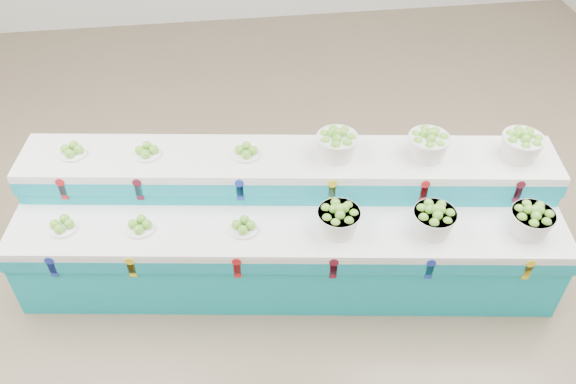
{
  "coord_description": "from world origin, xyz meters",
  "views": [
    {
      "loc": [
        -0.44,
        -3.27,
        3.99
      ],
      "look_at": [
        0.02,
        0.14,
        0.87
      ],
      "focal_mm": 36.94,
      "sensor_mm": 36.0,
      "label": 1
    }
  ],
  "objects_px": {
    "display_stand": "(288,224)",
    "basket_upper_right": "(522,145)",
    "basket_lower_left": "(339,219)",
    "plate_upper_mid": "(147,150)"
  },
  "relations": [
    {
      "from": "basket_lower_left",
      "to": "basket_upper_right",
      "type": "bearing_deg",
      "value": 12.26
    },
    {
      "from": "basket_lower_left",
      "to": "basket_upper_right",
      "type": "xyz_separation_m",
      "value": [
        1.51,
        0.33,
        0.3
      ]
    },
    {
      "from": "plate_upper_mid",
      "to": "basket_upper_right",
      "type": "distance_m",
      "value": 2.97
    },
    {
      "from": "basket_lower_left",
      "to": "plate_upper_mid",
      "type": "height_order",
      "value": "plate_upper_mid"
    },
    {
      "from": "display_stand",
      "to": "basket_upper_right",
      "type": "xyz_separation_m",
      "value": [
        1.86,
        0.01,
        0.63
      ]
    },
    {
      "from": "basket_upper_right",
      "to": "plate_upper_mid",
      "type": "bearing_deg",
      "value": 171.9
    },
    {
      "from": "basket_lower_left",
      "to": "plate_upper_mid",
      "type": "distance_m",
      "value": 1.62
    },
    {
      "from": "plate_upper_mid",
      "to": "basket_upper_right",
      "type": "bearing_deg",
      "value": -8.1
    },
    {
      "from": "display_stand",
      "to": "basket_lower_left",
      "type": "distance_m",
      "value": 0.57
    },
    {
      "from": "plate_upper_mid",
      "to": "basket_upper_right",
      "type": "relative_size",
      "value": 0.69
    }
  ]
}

